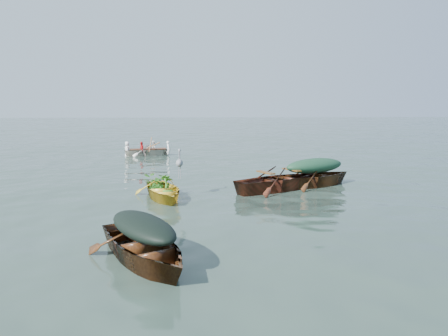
# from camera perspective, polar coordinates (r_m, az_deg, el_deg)

# --- Properties ---
(ground) EXTENTS (140.00, 140.00, 0.00)m
(ground) POSITION_cam_1_polar(r_m,az_deg,el_deg) (12.60, 5.06, -4.84)
(ground) COLOR #2D3F36
(ground) RESTS_ON ground
(yellow_dinghy) EXTENTS (2.30, 3.55, 0.89)m
(yellow_dinghy) POSITION_cam_1_polar(r_m,az_deg,el_deg) (13.53, -7.98, -3.94)
(yellow_dinghy) COLOR gold
(yellow_dinghy) RESTS_ON ground
(dark_covered_boat) EXTENTS (3.25, 4.19, 1.01)m
(dark_covered_boat) POSITION_cam_1_polar(r_m,az_deg,el_deg) (8.36, -10.42, -12.05)
(dark_covered_boat) COLOR #502F12
(dark_covered_boat) RESTS_ON ground
(green_tarp_boat) EXTENTS (4.46, 3.04, 1.00)m
(green_tarp_boat) POSITION_cam_1_polar(r_m,az_deg,el_deg) (15.61, 11.67, -2.35)
(green_tarp_boat) COLOR #533013
(green_tarp_boat) RESTS_ON ground
(open_wooden_boat) EXTENTS (4.66, 3.39, 1.07)m
(open_wooden_boat) POSITION_cam_1_polar(r_m,az_deg,el_deg) (14.68, 7.13, -2.93)
(open_wooden_boat) COLOR #512014
(open_wooden_boat) RESTS_ON ground
(rowed_boat) EXTENTS (3.67, 1.78, 0.80)m
(rowed_boat) POSITION_cam_1_polar(r_m,az_deg,el_deg) (24.31, -9.88, 1.61)
(rowed_boat) COLOR silver
(rowed_boat) RESTS_ON ground
(dark_tarp_cover) EXTENTS (1.79, 2.31, 0.40)m
(dark_tarp_cover) POSITION_cam_1_polar(r_m,az_deg,el_deg) (8.13, -10.55, -7.39)
(dark_tarp_cover) COLOR black
(dark_tarp_cover) RESTS_ON dark_covered_boat
(green_tarp_cover) EXTENTS (2.45, 1.67, 0.52)m
(green_tarp_cover) POSITION_cam_1_polar(r_m,az_deg,el_deg) (15.48, 11.76, 0.41)
(green_tarp_cover) COLOR #193E28
(green_tarp_cover) RESTS_ON green_tarp_boat
(thwart_benches) EXTENTS (2.40, 1.82, 0.04)m
(thwart_benches) POSITION_cam_1_polar(r_m,az_deg,el_deg) (14.58, 7.17, -0.80)
(thwart_benches) COLOR #553313
(thwart_benches) RESTS_ON open_wooden_boat
(heron) EXTENTS (0.38, 0.46, 0.92)m
(heron) POSITION_cam_1_polar(r_m,az_deg,el_deg) (13.54, -5.83, 0.01)
(heron) COLOR gray
(heron) RESTS_ON yellow_dinghy
(dinghy_weeds) EXTENTS (0.93, 1.06, 0.60)m
(dinghy_weeds) POSITION_cam_1_polar(r_m,az_deg,el_deg) (13.93, -8.42, -0.47)
(dinghy_weeds) COLOR #346D1C
(dinghy_weeds) RESTS_ON yellow_dinghy
(rowers) EXTENTS (2.62, 1.45, 0.76)m
(rowers) POSITION_cam_1_polar(r_m,az_deg,el_deg) (24.23, -9.93, 3.44)
(rowers) COLOR white
(rowers) RESTS_ON rowed_boat
(oars) EXTENTS (1.13, 2.67, 0.06)m
(oars) POSITION_cam_1_polar(r_m,az_deg,el_deg) (24.26, -9.91, 2.61)
(oars) COLOR #986339
(oars) RESTS_ON rowed_boat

